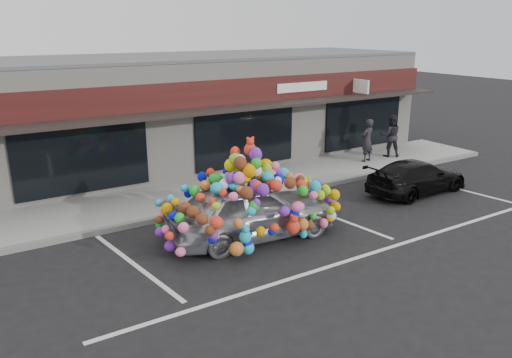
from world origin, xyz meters
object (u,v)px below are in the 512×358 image
toy_car (251,203)px  pedestrian_a (367,140)px  black_sedan (417,177)px  pedestrian_b (390,136)px

toy_car → pedestrian_a: bearing=-59.5°
toy_car → pedestrian_a: toy_car is taller
black_sedan → pedestrian_a: 3.73m
toy_car → pedestrian_b: bearing=-62.6°
toy_car → black_sedan: size_ratio=1.29×
black_sedan → pedestrian_b: (2.49, 3.61, 0.48)m
black_sedan → toy_car: bearing=90.8°
black_sedan → pedestrian_a: pedestrian_a is taller
pedestrian_a → pedestrian_b: pedestrian_b is taller
pedestrian_a → pedestrian_b: bearing=170.1°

